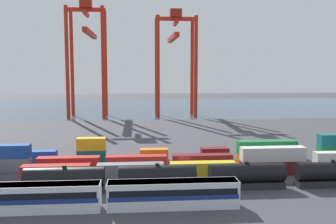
# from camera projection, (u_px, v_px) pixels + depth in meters

# --- Properties ---
(ground_plane) EXTENTS (420.00, 420.00, 0.00)m
(ground_plane) POSITION_uv_depth(u_px,v_px,m) (168.00, 135.00, 115.07)
(ground_plane) COLOR #424247
(harbour_water) EXTENTS (400.00, 110.00, 0.01)m
(harbour_water) POSITION_uv_depth(u_px,v_px,m) (154.00, 107.00, 205.57)
(harbour_water) COLOR #384C60
(harbour_water) RESTS_ON ground_plane
(passenger_train) EXTENTS (38.15, 3.14, 3.90)m
(passenger_train) POSITION_uv_depth(u_px,v_px,m) (104.00, 195.00, 53.54)
(passenger_train) COLOR silver
(passenger_train) RESTS_ON ground_plane
(freight_tank_row) EXTENTS (56.96, 3.05, 4.51)m
(freight_tank_row) POSITION_uv_depth(u_px,v_px,m) (202.00, 177.00, 62.69)
(freight_tank_row) COLOR #232326
(freight_tank_row) RESTS_ON ground_plane
(shipping_container_1) EXTENTS (12.10, 2.44, 2.60)m
(shipping_container_1) POSITION_uv_depth(u_px,v_px,m) (56.00, 172.00, 68.67)
(shipping_container_1) COLOR #AD211C
(shipping_container_1) RESTS_ON ground_plane
(shipping_container_2) EXTENTS (12.10, 2.44, 2.60)m
(shipping_container_2) POSITION_uv_depth(u_px,v_px,m) (131.00, 170.00, 69.77)
(shipping_container_2) COLOR slate
(shipping_container_2) RESTS_ON ground_plane
(shipping_container_3) EXTENTS (12.10, 2.44, 2.60)m
(shipping_container_3) POSITION_uv_depth(u_px,v_px,m) (203.00, 169.00, 70.87)
(shipping_container_3) COLOR gold
(shipping_container_3) RESTS_ON ground_plane
(shipping_container_4) EXTENTS (12.10, 2.44, 2.60)m
(shipping_container_4) POSITION_uv_depth(u_px,v_px,m) (272.00, 167.00, 71.97)
(shipping_container_4) COLOR maroon
(shipping_container_4) RESTS_ON ground_plane
(shipping_container_5) EXTENTS (12.10, 2.44, 2.60)m
(shipping_container_5) POSITION_uv_depth(u_px,v_px,m) (273.00, 154.00, 71.69)
(shipping_container_5) COLOR silver
(shipping_container_5) RESTS_ON shipping_container_4
(shipping_container_8) EXTENTS (12.10, 2.44, 2.60)m
(shipping_container_8) POSITION_uv_depth(u_px,v_px,m) (69.00, 163.00, 75.07)
(shipping_container_8) COLOR #AD211C
(shipping_container_8) RESTS_ON ground_plane
(shipping_container_9) EXTENTS (12.10, 2.44, 2.60)m
(shipping_container_9) POSITION_uv_depth(u_px,v_px,m) (137.00, 162.00, 76.17)
(shipping_container_9) COLOR #AD211C
(shipping_container_9) RESTS_ON ground_plane
(shipping_container_10) EXTENTS (12.10, 2.44, 2.60)m
(shipping_container_10) POSITION_uv_depth(u_px,v_px,m) (202.00, 161.00, 77.27)
(shipping_container_10) COLOR maroon
(shipping_container_10) RESTS_ON ground_plane
(shipping_container_11) EXTENTS (12.10, 2.44, 2.60)m
(shipping_container_11) POSITION_uv_depth(u_px,v_px,m) (267.00, 159.00, 78.37)
(shipping_container_11) COLOR orange
(shipping_container_11) RESTS_ON ground_plane
(shipping_container_12) EXTENTS (12.10, 2.44, 2.60)m
(shipping_container_12) POSITION_uv_depth(u_px,v_px,m) (267.00, 147.00, 78.09)
(shipping_container_12) COLOR #197538
(shipping_container_12) RESTS_ON shipping_container_11
(shipping_container_13) EXTENTS (6.04, 2.44, 2.60)m
(shipping_container_13) POSITION_uv_depth(u_px,v_px,m) (329.00, 158.00, 79.47)
(shipping_container_13) COLOR silver
(shipping_container_13) RESTS_ON ground_plane
(shipping_container_14) EXTENTS (12.10, 2.44, 2.60)m
(shipping_container_14) POSITION_uv_depth(u_px,v_px,m) (28.00, 157.00, 80.58)
(shipping_container_14) COLOR #1C4299
(shipping_container_14) RESTS_ON ground_plane
(shipping_container_15) EXTENTS (6.04, 2.44, 2.60)m
(shipping_container_15) POSITION_uv_depth(u_px,v_px,m) (92.00, 156.00, 81.69)
(shipping_container_15) COLOR #146066
(shipping_container_15) RESTS_ON ground_plane
(shipping_container_16) EXTENTS (6.04, 2.44, 2.60)m
(shipping_container_16) POSITION_uv_depth(u_px,v_px,m) (91.00, 144.00, 81.40)
(shipping_container_16) COLOR gold
(shipping_container_16) RESTS_ON shipping_container_15
(shipping_container_17) EXTENTS (6.04, 2.44, 2.60)m
(shipping_container_17) POSITION_uv_depth(u_px,v_px,m) (154.00, 155.00, 82.79)
(shipping_container_17) COLOR orange
(shipping_container_17) RESTS_ON ground_plane
(shipping_container_18) EXTENTS (6.04, 2.44, 2.60)m
(shipping_container_18) POSITION_uv_depth(u_px,v_px,m) (215.00, 154.00, 83.90)
(shipping_container_18) COLOR maroon
(shipping_container_18) RESTS_ON ground_plane
(shipping_container_19) EXTENTS (12.10, 2.44, 2.60)m
(shipping_container_19) POSITION_uv_depth(u_px,v_px,m) (274.00, 153.00, 85.00)
(shipping_container_19) COLOR #1C4299
(shipping_container_19) RESTS_ON ground_plane
(shipping_container_20) EXTENTS (6.04, 2.44, 2.60)m
(shipping_container_20) POSITION_uv_depth(u_px,v_px,m) (332.00, 151.00, 86.11)
(shipping_container_20) COLOR #197538
(shipping_container_20) RESTS_ON ground_plane
(shipping_container_21) EXTENTS (6.04, 2.44, 2.60)m
(shipping_container_21) POSITION_uv_depth(u_px,v_px,m) (332.00, 140.00, 85.82)
(shipping_container_21) COLOR #146066
(shipping_container_21) RESTS_ON shipping_container_20
(gantry_crane_west) EXTENTS (15.88, 40.18, 48.28)m
(gantry_crane_west) POSITION_uv_depth(u_px,v_px,m) (88.00, 46.00, 161.72)
(gantry_crane_west) COLOR red
(gantry_crane_west) RESTS_ON ground_plane
(gantry_crane_central) EXTENTS (17.31, 36.77, 44.99)m
(gantry_crane_central) POSITION_uv_depth(u_px,v_px,m) (175.00, 51.00, 164.62)
(gantry_crane_central) COLOR red
(gantry_crane_central) RESTS_ON ground_plane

